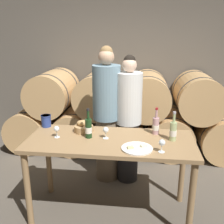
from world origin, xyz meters
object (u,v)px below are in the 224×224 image
at_px(wine_bottle_white, 173,131).
at_px(wine_glass_center, 162,143).
at_px(tasting_table, 110,150).
at_px(wine_bottle_rose, 156,125).
at_px(wine_glass_far_left, 57,129).
at_px(person_right, 128,120).
at_px(wine_bottle_red, 88,128).
at_px(bread_basket, 84,127).
at_px(wine_glass_left, 106,130).
at_px(person_left, 107,115).
at_px(blue_crock, 46,120).
at_px(cheese_plate, 137,148).

distance_m(wine_bottle_white, wine_glass_center, 0.31).
height_order(tasting_table, wine_bottle_rose, wine_bottle_rose).
bearing_deg(wine_glass_far_left, person_right, 46.02).
xyz_separation_m(person_right, wine_bottle_white, (0.49, -0.67, 0.14)).
distance_m(person_right, wine_glass_far_left, 1.02).
bearing_deg(wine_glass_center, wine_bottle_red, 160.75).
xyz_separation_m(person_right, wine_bottle_red, (-0.37, -0.70, 0.14)).
bearing_deg(wine_bottle_rose, wine_bottle_red, -165.28).
distance_m(bread_basket, wine_glass_far_left, 0.31).
bearing_deg(wine_glass_left, wine_bottle_white, 2.66).
bearing_deg(person_right, wine_bottle_white, -53.86).
distance_m(tasting_table, person_left, 0.75).
bearing_deg(tasting_table, wine_glass_left, 153.59).
distance_m(blue_crock, bread_basket, 0.48).
bearing_deg(wine_bottle_red, wine_glass_far_left, -174.23).
height_order(wine_bottle_white, wine_glass_center, wine_bottle_white).
xyz_separation_m(blue_crock, cheese_plate, (1.06, -0.48, -0.07)).
relative_size(person_left, wine_glass_center, 14.32).
bearing_deg(person_right, wine_bottle_rose, -58.02).
distance_m(person_left, wine_bottle_rose, 0.79).
relative_size(wine_bottle_rose, bread_basket, 1.44).
bearing_deg(person_left, person_right, -0.01).
relative_size(person_left, cheese_plate, 5.99).
bearing_deg(wine_glass_far_left, wine_glass_left, 3.52).
bearing_deg(wine_glass_center, wine_glass_left, 155.31).
bearing_deg(wine_bottle_rose, wine_bottle_white, -42.62).
distance_m(tasting_table, wine_bottle_white, 0.67).
bearing_deg(blue_crock, wine_glass_left, -19.86).
bearing_deg(blue_crock, wine_glass_center, -21.98).
bearing_deg(bread_basket, blue_crock, 166.74).
bearing_deg(tasting_table, person_right, 78.78).
relative_size(person_right, wine_bottle_white, 5.50).
bearing_deg(person_right, wine_glass_far_left, -133.98).
relative_size(person_left, wine_glass_left, 14.32).
bearing_deg(wine_bottle_white, wine_bottle_red, -178.02).
distance_m(wine_bottle_rose, cheese_plate, 0.45).
relative_size(tasting_table, wine_bottle_rose, 5.84).
height_order(wine_bottle_white, wine_glass_far_left, wine_bottle_white).
height_order(cheese_plate, wine_glass_center, wine_glass_center).
distance_m(tasting_table, wine_glass_center, 0.59).
xyz_separation_m(person_left, wine_bottle_rose, (0.60, -0.51, 0.08)).
bearing_deg(cheese_plate, blue_crock, 155.56).
relative_size(person_right, wine_glass_center, 13.48).
bearing_deg(tasting_table, wine_bottle_white, 5.12).
bearing_deg(bread_basket, wine_bottle_rose, 2.17).
bearing_deg(person_left, tasting_table, -79.16).
xyz_separation_m(wine_bottle_white, wine_glass_far_left, (-1.19, -0.06, -0.01)).
xyz_separation_m(person_left, wine_glass_center, (0.64, -0.95, 0.07)).
bearing_deg(cheese_plate, wine_glass_far_left, 167.50).
height_order(tasting_table, wine_glass_left, wine_glass_left).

